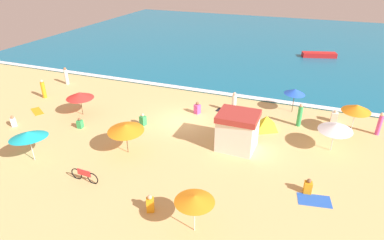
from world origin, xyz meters
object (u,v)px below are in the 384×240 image
(beach_tent, at_px, (266,122))
(beachgoer_11, at_px, (300,115))
(parked_bicycle, at_px, (84,175))
(beachgoer_10, at_px, (13,121))
(beach_umbrella_3, at_px, (295,92))
(beachgoer_8, at_px, (197,108))
(lifeguard_cabana, at_px, (237,131))
(beachgoer_0, at_px, (150,204))
(beachgoer_9, at_px, (80,124))
(beachgoer_6, at_px, (43,89))
(beachgoer_7, at_px, (308,187))
(beach_umbrella_2, at_px, (28,135))
(beach_umbrella_4, at_px, (357,108))
(beachgoer_2, at_px, (380,124))
(beach_umbrella_1, at_px, (336,127))
(beach_umbrella_5, at_px, (195,199))
(beach_umbrella_0, at_px, (126,128))
(beach_umbrella_6, at_px, (80,95))
(beachgoer_3, at_px, (143,120))
(beachgoer_4, at_px, (66,76))
(beachgoer_1, at_px, (334,117))
(beachgoer_5, at_px, (234,103))

(beach_tent, distance_m, beachgoer_11, 2.56)
(parked_bicycle, bearing_deg, beachgoer_10, 158.57)
(beach_umbrella_3, height_order, parked_bicycle, beach_umbrella_3)
(beachgoer_8, bearing_deg, lifeguard_cabana, -43.51)
(beachgoer_0, distance_m, beachgoer_8, 11.29)
(beachgoer_9, bearing_deg, beach_umbrella_3, 30.38)
(beachgoer_6, relative_size, beachgoer_7, 1.92)
(beach_tent, distance_m, beachgoer_7, 7.15)
(beach_umbrella_2, distance_m, beach_umbrella_4, 21.01)
(beachgoer_2, bearing_deg, beach_umbrella_1, -132.02)
(beach_umbrella_4, relative_size, beachgoer_11, 1.36)
(beach_umbrella_4, xyz_separation_m, beach_umbrella_5, (-7.12, -12.12, -0.25))
(beach_umbrella_2, relative_size, beach_tent, 1.42)
(lifeguard_cabana, height_order, beach_umbrella_1, lifeguard_cabana)
(beachgoer_6, relative_size, beachgoer_8, 1.69)
(beachgoer_8, bearing_deg, beachgoer_11, 5.10)
(beach_umbrella_0, xyz_separation_m, beach_umbrella_2, (-4.92, -2.81, 0.00))
(beachgoer_2, bearing_deg, beach_umbrella_0, -151.42)
(beach_umbrella_4, distance_m, beachgoer_2, 2.29)
(beach_umbrella_2, bearing_deg, beach_umbrella_6, 101.67)
(beach_umbrella_6, height_order, beachgoer_2, beach_umbrella_6)
(beach_umbrella_3, distance_m, beachgoer_10, 21.40)
(beach_umbrella_5, distance_m, beachgoer_3, 11.05)
(beach_umbrella_5, height_order, beachgoer_2, beach_umbrella_5)
(parked_bicycle, xyz_separation_m, beachgoer_0, (4.49, -0.79, 0.04))
(beach_umbrella_6, relative_size, beachgoer_7, 3.28)
(beach_umbrella_5, relative_size, beachgoer_4, 1.37)
(beachgoer_2, distance_m, beachgoer_9, 21.20)
(beachgoer_1, relative_size, beachgoer_10, 1.13)
(beachgoer_6, relative_size, beachgoer_10, 2.02)
(beachgoer_3, distance_m, beachgoer_8, 4.51)
(beach_umbrella_2, height_order, beach_umbrella_5, beach_umbrella_2)
(beach_umbrella_3, bearing_deg, beach_umbrella_2, -137.91)
(beach_umbrella_2, xyz_separation_m, beachgoer_7, (15.85, 2.79, -1.42))
(beach_umbrella_0, height_order, beachgoer_1, beach_umbrella_0)
(beachgoer_0, height_order, beachgoer_11, beachgoer_11)
(beachgoer_0, relative_size, beachgoer_5, 0.56)
(beachgoer_3, xyz_separation_m, beachgoer_7, (11.83, -3.68, -0.04))
(lifeguard_cabana, xyz_separation_m, beachgoer_11, (3.54, 4.64, -0.43))
(beachgoer_6, bearing_deg, beach_umbrella_0, -24.03)
(lifeguard_cabana, bearing_deg, beachgoer_3, 174.85)
(beachgoer_7, bearing_deg, beachgoer_11, 97.82)
(beachgoer_4, bearing_deg, beachgoer_10, -75.10)
(beach_umbrella_3, bearing_deg, beachgoer_6, -166.98)
(beachgoer_3, relative_size, beachgoer_5, 0.55)
(beach_umbrella_6, distance_m, beachgoer_8, 9.16)
(lifeguard_cabana, relative_size, beachgoer_4, 1.50)
(beach_umbrella_3, distance_m, beachgoer_5, 4.81)
(beach_umbrella_0, bearing_deg, beachgoer_9, 161.77)
(beach_umbrella_0, relative_size, beach_umbrella_1, 0.98)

